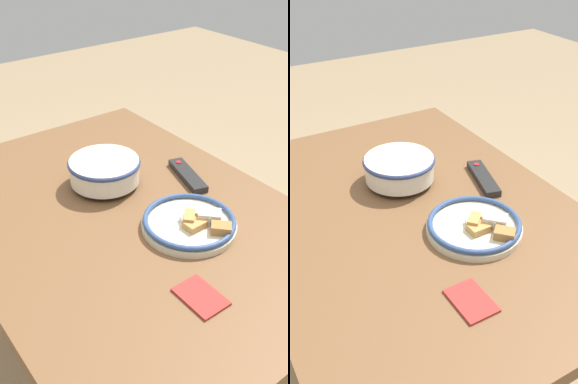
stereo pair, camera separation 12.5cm
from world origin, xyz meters
TOP-DOWN VIEW (x-y plane):
  - ground_plane at (0.00, 0.00)m, footprint 8.00×8.00m
  - dining_table at (0.00, 0.00)m, footprint 1.21×0.85m
  - noodle_bowl at (-0.14, 0.03)m, footprint 0.22×0.22m
  - food_plate at (0.17, 0.10)m, footprint 0.25×0.25m
  - tv_remote at (-0.02, 0.26)m, footprint 0.20×0.10m
  - folded_napkin at (0.37, -0.05)m, footprint 0.11×0.08m

SIDE VIEW (x-z plane):
  - ground_plane at x=0.00m, z-range 0.00..0.00m
  - dining_table at x=0.00m, z-range 0.29..1.06m
  - folded_napkin at x=0.37m, z-range 0.77..0.78m
  - tv_remote at x=-0.02m, z-range 0.77..0.80m
  - food_plate at x=0.17m, z-range 0.77..0.82m
  - noodle_bowl at x=-0.14m, z-range 0.78..0.87m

